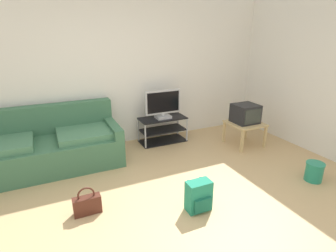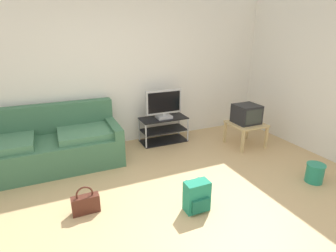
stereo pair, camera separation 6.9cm
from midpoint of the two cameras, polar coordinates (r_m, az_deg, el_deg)
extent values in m
cube|color=tan|center=(3.17, 0.56, -19.46)|extent=(9.00, 9.80, 0.02)
cube|color=silver|center=(4.84, -11.75, 11.59)|extent=(9.00, 0.10, 2.70)
cube|color=silver|center=(5.15, 29.21, 10.02)|extent=(0.10, 3.60, 2.70)
cube|color=#3D6B4C|center=(4.49, -23.47, -5.38)|extent=(2.14, 0.94, 0.44)
cube|color=#3D6B4C|center=(4.69, -24.33, 1.39)|extent=(2.14, 0.20, 0.45)
cube|color=#3D6B4C|center=(4.47, -11.18, -0.06)|extent=(0.14, 0.94, 0.16)
cube|color=#477857|center=(4.39, -31.57, -3.46)|extent=(0.86, 0.66, 0.10)
cube|color=#477857|center=(4.36, -16.23, -1.38)|extent=(0.86, 0.66, 0.10)
cube|color=black|center=(4.98, -0.58, 1.66)|extent=(0.86, 0.41, 0.02)
cube|color=black|center=(5.05, -0.57, -0.77)|extent=(0.82, 0.39, 0.02)
cube|color=black|center=(5.13, -0.56, -3.12)|extent=(0.86, 0.41, 0.02)
cylinder|color=#B7B7BC|center=(4.74, -4.26, -2.20)|extent=(0.03, 0.03, 0.47)
cylinder|color=#B7B7BC|center=(5.06, 4.60, -0.79)|extent=(0.03, 0.03, 0.47)
cylinder|color=#B7B7BC|center=(5.08, -5.72, -0.74)|extent=(0.03, 0.03, 0.47)
cylinder|color=#B7B7BC|center=(5.38, 2.68, 0.50)|extent=(0.03, 0.03, 0.47)
cube|color=#B2B2B7|center=(4.95, -0.49, 1.97)|extent=(0.27, 0.22, 0.05)
cube|color=#B2B2B7|center=(4.94, -0.49, 2.47)|extent=(0.05, 0.04, 0.04)
cube|color=#B2B2B7|center=(4.87, -0.50, 5.11)|extent=(0.67, 0.04, 0.43)
cube|color=black|center=(4.85, -0.39, 5.05)|extent=(0.61, 0.01, 0.37)
cube|color=tan|center=(5.03, 16.56, 0.45)|extent=(0.57, 0.57, 0.03)
cube|color=tan|center=(4.76, 15.90, -3.31)|extent=(0.04, 0.04, 0.40)
cube|color=tan|center=(5.09, 20.38, -2.31)|extent=(0.04, 0.04, 0.40)
cube|color=tan|center=(5.13, 12.31, -1.32)|extent=(0.04, 0.04, 0.40)
cube|color=tan|center=(5.44, 16.70, -0.51)|extent=(0.04, 0.04, 0.40)
cube|color=#232326|center=(4.99, 16.61, 2.46)|extent=(0.42, 0.38, 0.33)
cube|color=#333833|center=(4.85, 18.08, 1.83)|extent=(0.34, 0.01, 0.26)
cube|color=#238466|center=(3.23, 6.72, -14.49)|extent=(0.29, 0.17, 0.37)
cube|color=#1A634C|center=(3.20, 7.59, -16.34)|extent=(0.22, 0.04, 0.16)
cylinder|color=#1A634C|center=(3.26, 4.55, -13.67)|extent=(0.04, 0.04, 0.29)
cylinder|color=#1A634C|center=(3.33, 7.04, -12.99)|extent=(0.04, 0.04, 0.29)
cube|color=#4C2319|center=(3.34, -16.39, -15.58)|extent=(0.31, 0.11, 0.21)
torus|color=#4C2319|center=(3.27, -16.62, -13.61)|extent=(0.19, 0.02, 0.19)
cylinder|color=#238466|center=(4.29, 28.98, -8.68)|extent=(0.23, 0.23, 0.27)
cylinder|color=#238466|center=(4.24, 29.26, -7.19)|extent=(0.24, 0.24, 0.02)
camera|label=1|loc=(0.03, -89.51, 0.17)|focal=28.87mm
camera|label=2|loc=(0.03, 90.49, -0.17)|focal=28.87mm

